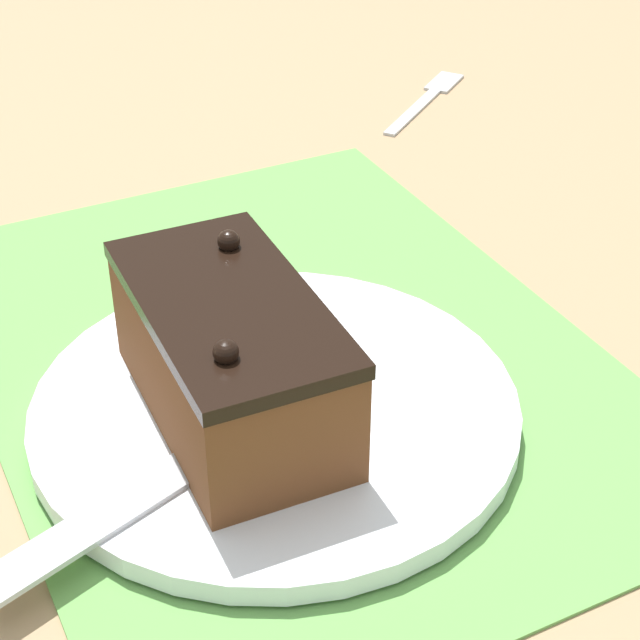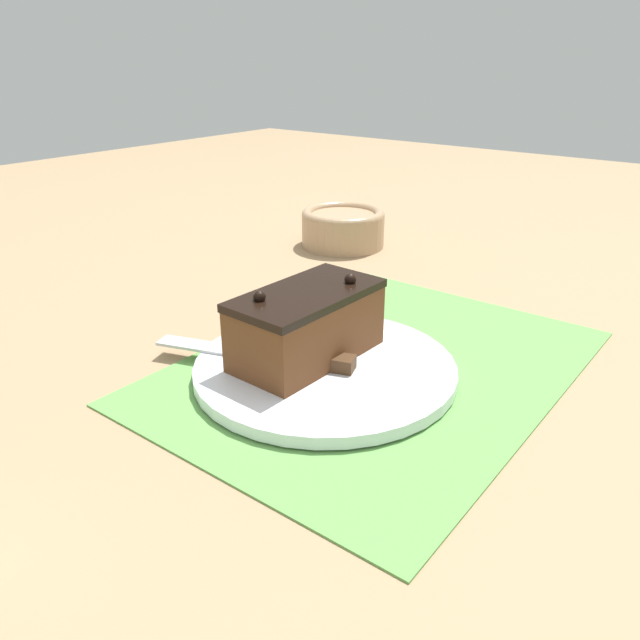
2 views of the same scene
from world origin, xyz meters
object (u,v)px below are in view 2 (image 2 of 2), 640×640
serving_knife (286,356)px  small_bowl (343,227)px  chocolate_cake (307,324)px  cake_plate (325,368)px

serving_knife → small_bowl: bearing=9.7°
chocolate_cake → serving_knife: 0.04m
small_bowl → serving_knife: bearing=28.7°
serving_knife → small_bowl: 0.45m
cake_plate → serving_knife: serving_knife is taller
chocolate_cake → small_bowl: 0.44m
cake_plate → chocolate_cake: (-0.00, -0.02, 0.04)m
small_bowl → cake_plate: bearing=33.6°
chocolate_cake → small_bowl: chocolate_cake is taller
small_bowl → chocolate_cake: bearing=31.1°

